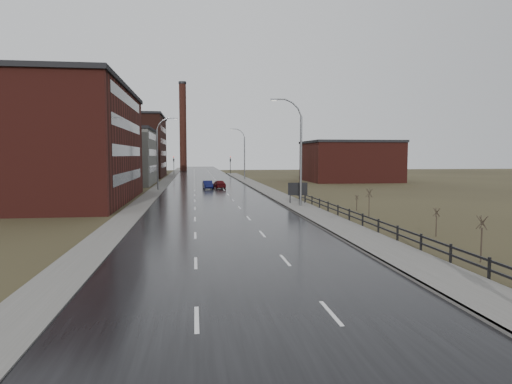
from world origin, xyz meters
name	(u,v)px	position (x,y,z in m)	size (l,w,h in m)	color
ground	(290,374)	(0.00, 0.00, 0.00)	(320.00, 320.00, 0.00)	#2D2819
road	(209,190)	(0.00, 60.00, 0.03)	(14.00, 300.00, 0.06)	black
sidewalk_right	(301,208)	(8.60, 35.00, 0.09)	(3.20, 180.00, 0.18)	#595651
curb_right	(286,208)	(7.08, 35.00, 0.09)	(0.16, 180.00, 0.18)	slate
sidewalk_left	(156,191)	(-8.20, 60.00, 0.06)	(2.40, 260.00, 0.12)	#595651
warehouse_near	(31,144)	(-20.99, 45.00, 6.76)	(22.44, 28.56, 13.50)	#471914
warehouse_mid	(110,156)	(-17.99, 78.00, 5.26)	(16.32, 20.40, 10.50)	slate
warehouse_far	(111,146)	(-22.99, 108.00, 7.76)	(26.52, 24.48, 15.50)	#331611
building_right	(350,161)	(30.30, 82.00, 4.26)	(18.36, 16.32, 8.50)	#471914
smokestack	(183,126)	(-6.00, 150.00, 15.50)	(2.70, 2.70, 30.70)	#331611
streetlight_right_mid	(298,152)	(8.50, 36.00, 5.84)	(3.36, 0.28, 11.35)	slate
streetlight_left	(159,153)	(-7.70, 62.00, 5.84)	(3.36, 0.28, 11.35)	slate
streetlight_right_far	(243,154)	(8.50, 90.00, 5.84)	(3.36, 0.28, 11.35)	slate
guardrail	(383,226)	(10.30, 18.31, 0.71)	(0.10, 53.05, 1.10)	black
shrub_c	(482,238)	(12.23, 10.43, 1.28)	(0.57, 0.60, 2.42)	#382D23
shrub_d	(436,221)	(13.85, 17.71, 1.03)	(0.47, 0.49, 1.95)	#382D23
shrub_e	(369,202)	(12.77, 26.96, 1.38)	(0.61, 0.65, 2.60)	#382D23
shrub_f	(357,202)	(13.71, 32.54, 0.82)	(0.38, 0.39, 1.55)	#382D23
billboard	(298,190)	(9.10, 38.72, 1.67)	(2.21, 0.17, 2.45)	black
traffic_light_left	(174,158)	(-8.00, 120.00, 4.60)	(0.58, 2.73, 5.30)	black
traffic_light_right	(230,158)	(8.00, 120.00, 4.60)	(0.58, 2.73, 5.30)	black
car_near	(208,185)	(-0.18, 63.00, 0.67)	(1.42, 4.06, 1.34)	#0B0E38
car_far	(219,184)	(1.75, 64.03, 0.71)	(1.68, 4.18, 1.42)	#4D0C10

